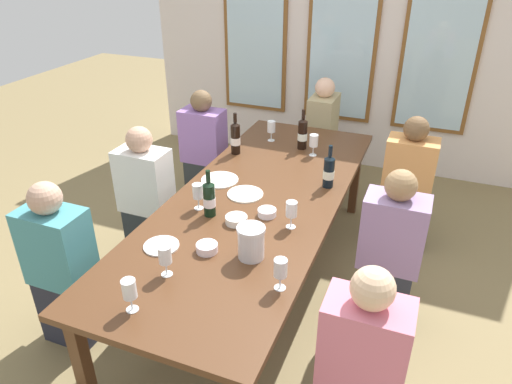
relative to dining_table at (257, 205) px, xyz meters
The scene contains 28 objects.
ground_plane 0.68m from the dining_table, ahead, with size 12.00×12.00×0.00m, color olive.
back_wall_with_windows 2.52m from the dining_table, 90.00° to the left, with size 4.27×0.10×2.90m.
dining_table is the anchor object (origin of this frame).
white_plate_0 0.37m from the dining_table, 157.91° to the left, with size 0.27×0.27×0.01m, color white.
white_plate_1 0.11m from the dining_table, behind, with size 0.24×0.24×0.01m, color white.
white_plate_2 0.78m from the dining_table, 112.08° to the right, with size 0.20×0.20×0.01m, color white.
metal_pitcher 0.68m from the dining_table, 71.10° to the right, with size 0.16×0.16×0.19m.
wine_bottle_0 0.78m from the dining_table, 124.50° to the left, with size 0.08×0.08×0.34m.
wine_bottle_1 0.41m from the dining_table, 121.53° to the right, with size 0.08×0.08×0.31m.
wine_bottle_2 0.55m from the dining_table, 39.77° to the left, with size 0.08×0.08×0.31m.
wine_bottle_3 0.93m from the dining_table, 87.44° to the left, with size 0.08×0.08×0.33m.
tasting_bowl_0 0.35m from the dining_table, 89.43° to the right, with size 0.14×0.14×0.05m, color white.
tasting_bowl_1 0.25m from the dining_table, 52.71° to the right, with size 0.12×0.12×0.04m, color white.
tasting_bowl_2 0.67m from the dining_table, 92.77° to the right, with size 0.12×0.12×0.05m, color white.
wine_glass_0 0.96m from the dining_table, 98.20° to the right, with size 0.07×0.07×0.17m.
wine_glass_1 1.02m from the dining_table, 104.51° to the left, with size 0.07×0.07×0.17m.
wine_glass_2 1.24m from the dining_table, 96.93° to the right, with size 0.07×0.07×0.17m.
wine_glass_3 0.84m from the dining_table, 78.64° to the left, with size 0.07×0.07×0.17m.
wine_glass_4 0.43m from the dining_table, 137.74° to the right, with size 0.07×0.07×0.17m.
wine_glass_5 0.95m from the dining_table, 61.28° to the right, with size 0.07×0.07×0.17m.
wine_glass_6 0.45m from the dining_table, 38.84° to the right, with size 0.07×0.07×0.17m.
seated_person_0 0.92m from the dining_table, behind, with size 0.38×0.24×1.11m.
seated_person_1 0.92m from the dining_table, ahead, with size 0.38×0.24×1.11m.
seated_person_2 1.28m from the dining_table, 135.34° to the right, with size 0.38×0.24×1.11m.
seated_person_3 1.35m from the dining_table, 47.59° to the right, with size 0.38×0.24×1.11m.
seated_person_4 1.33m from the dining_table, 133.05° to the left, with size 0.38×0.24×1.11m.
seated_person_5 1.33m from the dining_table, 46.78° to the left, with size 0.38×0.24×1.11m.
seated_person_6 1.77m from the dining_table, 90.00° to the left, with size 0.24×0.38×1.11m.
Camera 1 is at (1.01, -2.57, 2.29)m, focal length 33.25 mm.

